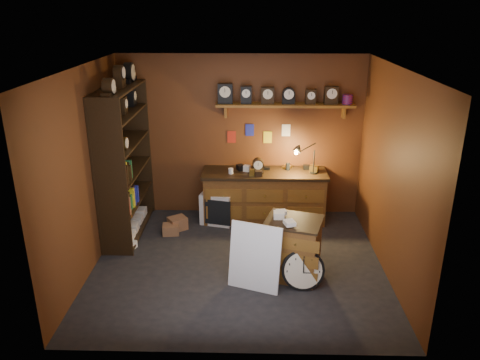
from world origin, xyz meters
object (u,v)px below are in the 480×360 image
Objects in this scene: workbench at (264,193)px; big_round_clock at (303,270)px; low_cabinet at (293,246)px; shelving_unit at (122,157)px.

workbench is 2.11m from big_round_clock.
workbench is 1.78m from low_cabinet.
low_cabinet is 1.65× the size of big_round_clock.
big_round_clock is at bearing -77.78° from workbench.
shelving_unit is 2.37m from workbench.
workbench reaches higher than big_round_clock.
shelving_unit is 3.21m from big_round_clock.
low_cabinet is at bearing -79.21° from workbench.
shelving_unit reaches higher than workbench.
big_round_clock is (2.63, -1.56, -0.99)m from shelving_unit.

